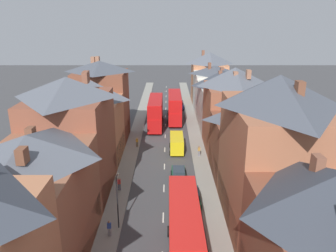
{
  "coord_description": "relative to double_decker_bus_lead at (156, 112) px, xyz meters",
  "views": [
    {
      "loc": [
        0.49,
        -10.63,
        19.33
      ],
      "look_at": [
        0.37,
        41.24,
        2.1
      ],
      "focal_mm": 35.0,
      "sensor_mm": 36.0,
      "label": 1
    }
  ],
  "objects": [
    {
      "name": "car_mid_black",
      "position": [
        3.61,
        15.0,
        -2.0
      ],
      "size": [
        1.9,
        4.17,
        1.63
      ],
      "color": "black",
      "rests_on": "ground"
    },
    {
      "name": "delivery_van",
      "position": [
        3.61,
        -11.85,
        -1.48
      ],
      "size": [
        2.2,
        5.2,
        2.41
      ],
      "color": "yellow",
      "rests_on": "ground"
    },
    {
      "name": "double_decker_bus_mid_street",
      "position": [
        3.6,
        -35.58,
        0.0
      ],
      "size": [
        2.74,
        10.8,
        5.3
      ],
      "color": "red",
      "rests_on": "ground"
    },
    {
      "name": "car_parked_left_a",
      "position": [
        3.61,
        -21.2,
        -2.0
      ],
      "size": [
        1.9,
        4.24,
        1.61
      ],
      "color": "#144728",
      "rests_on": "ground"
    },
    {
      "name": "double_decker_bus_far_approaching",
      "position": [
        3.6,
        3.8,
        0.0
      ],
      "size": [
        2.74,
        10.8,
        5.3
      ],
      "color": "red",
      "rests_on": "ground"
    },
    {
      "name": "pavement_right",
      "position": [
        6.91,
        -9.29,
        -2.75
      ],
      "size": [
        2.2,
        104.0,
        0.14
      ],
      "primitive_type": "cube",
      "color": "gray",
      "rests_on": "ground"
    },
    {
      "name": "pavement_left",
      "position": [
        -3.29,
        -9.29,
        -2.75
      ],
      "size": [
        2.2,
        104.0,
        0.14
      ],
      "primitive_type": "cube",
      "color": "gray",
      "rests_on": "ground"
    },
    {
      "name": "terrace_row_right",
      "position": [
        11.99,
        -19.47,
        3.12
      ],
      "size": [
        8.0,
        82.21,
        14.68
      ],
      "color": "#935138",
      "rests_on": "ground"
    },
    {
      "name": "centre_line_dashes",
      "position": [
        1.81,
        -11.29,
        -2.81
      ],
      "size": [
        0.14,
        97.8,
        0.01
      ],
      "color": "silver",
      "rests_on": "ground"
    },
    {
      "name": "pedestrian_mid_left",
      "position": [
        -3.09,
        -32.4,
        -1.78
      ],
      "size": [
        0.36,
        0.22,
        1.61
      ],
      "color": "gray",
      "rests_on": "pavement_left"
    },
    {
      "name": "street_lamp",
      "position": [
        -2.44,
        -30.98,
        0.43
      ],
      "size": [
        0.2,
        1.12,
        5.5
      ],
      "color": "black",
      "rests_on": "ground"
    },
    {
      "name": "double_decker_bus_lead",
      "position": [
        0.0,
        0.0,
        0.0
      ],
      "size": [
        2.74,
        10.8,
        5.3
      ],
      "color": "red",
      "rests_on": "ground"
    },
    {
      "name": "car_near_blue",
      "position": [
        4.91,
        -26.61,
        -1.98
      ],
      "size": [
        1.9,
        4.13,
        1.66
      ],
      "color": "#144728",
      "rests_on": "ground"
    },
    {
      "name": "car_parked_right_a",
      "position": [
        4.91,
        12.72,
        -1.96
      ],
      "size": [
        1.9,
        4.36,
        1.71
      ],
      "color": "navy",
      "rests_on": "ground"
    },
    {
      "name": "terrace_row_left",
      "position": [
        -8.38,
        -30.93,
        3.25
      ],
      "size": [
        8.0,
        57.1,
        13.66
      ],
      "color": "#BCB7A8",
      "rests_on": "ground"
    },
    {
      "name": "pedestrian_mid_right",
      "position": [
        -3.38,
        -23.97,
        -1.78
      ],
      "size": [
        0.36,
        0.22,
        1.61
      ],
      "color": "#3D4256",
      "rests_on": "pavement_left"
    },
    {
      "name": "pedestrian_far_left",
      "position": [
        6.79,
        -14.12,
        -1.78
      ],
      "size": [
        0.36,
        0.22,
        1.61
      ],
      "color": "gray",
      "rests_on": "pavement_right"
    },
    {
      "name": "pedestrian_far_right",
      "position": [
        -2.51,
        -10.52,
        -1.78
      ],
      "size": [
        0.36,
        0.22,
        1.61
      ],
      "color": "brown",
      "rests_on": "pavement_left"
    }
  ]
}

